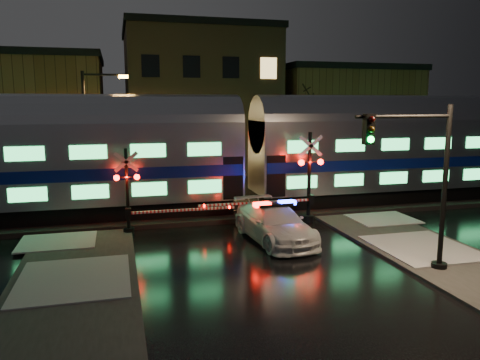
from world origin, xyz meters
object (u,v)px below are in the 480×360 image
at_px(traffic_light, 422,186).
at_px(streetlight, 90,129).
at_px(crossing_signal_left, 136,199).
at_px(police_car, 275,223).
at_px(crossing_signal_right, 303,186).

distance_m(traffic_light, streetlight, 18.02).
bearing_deg(crossing_signal_left, traffic_light, -39.37).
xyz_separation_m(police_car, streetlight, (-7.68, 9.22, 3.54)).
bearing_deg(crossing_signal_right, traffic_light, -81.01).
relative_size(crossing_signal_right, streetlight, 0.83).
bearing_deg(crossing_signal_left, crossing_signal_right, 0.09).
bearing_deg(streetlight, crossing_signal_left, -72.46).
height_order(crossing_signal_right, traffic_light, traffic_light).
distance_m(crossing_signal_left, streetlight, 7.54).
xyz_separation_m(crossing_signal_right, streetlight, (-9.97, 6.69, 2.49)).
xyz_separation_m(police_car, crossing_signal_left, (-5.56, 2.52, 0.80)).
bearing_deg(police_car, crossing_signal_left, 150.14).
height_order(police_car, streetlight, streetlight).
bearing_deg(crossing_signal_left, police_car, -24.37).
height_order(crossing_signal_right, streetlight, streetlight).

